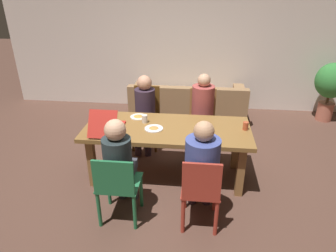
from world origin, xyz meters
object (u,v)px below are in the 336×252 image
(dining_table, at_px, (167,134))
(potted_plant, at_px, (331,84))
(person_0, at_px, (202,164))
(person_1, at_px, (145,107))
(plate_2, at_px, (202,139))
(drinking_glass_1, at_px, (145,119))
(chair_0, at_px, (201,190))
(chair_3, at_px, (202,116))
(drinking_glass_0, at_px, (246,126))
(plate_0, at_px, (138,116))
(chair_1, at_px, (147,115))
(pizza_box_0, at_px, (108,126))
(couch, at_px, (188,105))
(plate_1, at_px, (154,128))
(chair_2, at_px, (117,185))
(person_2, at_px, (119,160))
(person_3, at_px, (203,109))

(dining_table, bearing_deg, potted_plant, 37.85)
(person_0, bearing_deg, potted_plant, 51.49)
(person_1, height_order, plate_2, person_1)
(person_1, distance_m, drinking_glass_1, 0.64)
(chair_0, distance_m, person_1, 1.88)
(chair_3, xyz_separation_m, drinking_glass_0, (0.53, -0.82, 0.25))
(plate_0, xyz_separation_m, potted_plant, (3.22, 1.89, -0.03))
(dining_table, relative_size, chair_1, 2.21)
(chair_1, bearing_deg, plate_2, -53.28)
(person_0, xyz_separation_m, potted_plant, (2.34, 2.94, -0.00))
(drinking_glass_1, bearing_deg, pizza_box_0, -149.67)
(chair_0, xyz_separation_m, drinking_glass_0, (0.53, 0.95, 0.31))
(person_0, distance_m, plate_0, 1.37)
(plate_2, distance_m, drinking_glass_1, 0.85)
(drinking_glass_1, distance_m, couch, 1.99)
(plate_1, distance_m, couch, 2.12)
(chair_2, bearing_deg, person_0, 9.57)
(chair_2, bearing_deg, plate_1, 72.95)
(person_0, xyz_separation_m, pizza_box_0, (-1.18, 0.65, 0.07))
(chair_2, height_order, person_2, person_2)
(chair_0, height_order, plate_2, chair_0)
(person_1, distance_m, pizza_box_0, 0.92)
(plate_1, relative_size, potted_plant, 0.21)
(dining_table, distance_m, person_3, 0.85)
(chair_0, relative_size, chair_3, 0.92)
(chair_2, xyz_separation_m, drinking_glass_0, (1.41, 0.96, 0.30))
(person_0, relative_size, chair_2, 1.44)
(drinking_glass_1, bearing_deg, person_2, -97.36)
(chair_1, relative_size, person_3, 0.78)
(plate_0, bearing_deg, chair_1, 89.90)
(chair_0, height_order, plate_1, chair_0)
(chair_3, bearing_deg, chair_1, 178.57)
(plate_2, bearing_deg, pizza_box_0, 172.63)
(plate_0, bearing_deg, person_0, -50.23)
(chair_1, xyz_separation_m, potted_plant, (3.21, 1.29, 0.20))
(couch, bearing_deg, person_1, -116.24)
(chair_1, bearing_deg, chair_0, -64.00)
(person_0, relative_size, chair_3, 1.27)
(pizza_box_0, bearing_deg, plate_2, -7.37)
(pizza_box_0, bearing_deg, person_3, 35.73)
(plate_2, bearing_deg, plate_1, 160.29)
(plate_2, bearing_deg, chair_1, 126.72)
(chair_3, bearing_deg, person_3, -90.00)
(couch, height_order, potted_plant, potted_plant)
(chair_0, height_order, plate_0, chair_0)
(chair_2, bearing_deg, pizza_box_0, 110.89)
(chair_1, height_order, couch, chair_1)
(person_3, xyz_separation_m, drinking_glass_1, (-0.76, -0.60, 0.07))
(plate_0, height_order, drinking_glass_1, drinking_glass_1)
(person_0, bearing_deg, plate_0, 129.77)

